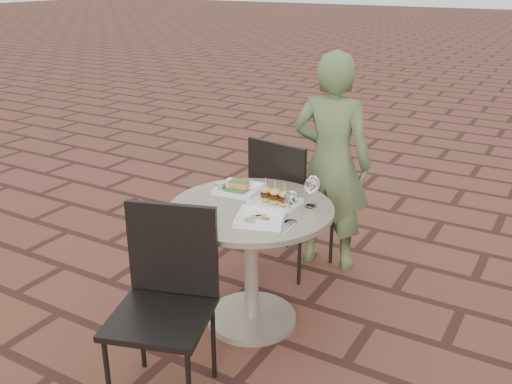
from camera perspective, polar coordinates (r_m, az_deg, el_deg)
The scene contains 13 objects.
ground at distance 3.29m, azimuth 1.95°, elevation -14.55°, with size 60.00×60.00×0.00m, color #592C23.
cafe_table at distance 3.20m, azimuth -0.47°, elevation -5.52°, with size 0.90×0.90×0.73m.
chair_far at distance 3.73m, azimuth 3.01°, elevation -0.33°, with size 0.51×0.51×0.93m.
chair_near at distance 2.72m, azimuth -8.95°, elevation -9.46°, with size 0.56×0.56×0.93m.
diner at distance 3.80m, azimuth 7.54°, elevation 2.89°, with size 0.54×0.35×1.47m, color #4E5F34.
plate_salmon at distance 3.30m, azimuth -1.71°, elevation 0.39°, with size 0.27×0.27×0.07m.
plate_sliders at distance 3.09m, azimuth 1.88°, elevation -0.78°, with size 0.25×0.25×0.15m.
plate_tuna at distance 2.92m, azimuth 0.45°, elevation -2.59°, with size 0.31×0.31×0.03m.
wine_glass_right at distance 2.86m, azimuth 3.55°, elevation -0.81°, with size 0.07×0.07×0.17m.
wine_glass_mid at distance 3.06m, azimuth 5.48°, elevation 0.54°, with size 0.07×0.07×0.16m.
wine_glass_far at distance 3.08m, azimuth 5.73°, elevation 0.76°, with size 0.07×0.07×0.17m.
steel_ramekin at distance 3.32m, azimuth -3.57°, elevation 0.58°, with size 0.06×0.06×0.05m, color silver.
cutlery_set at distance 2.84m, azimuth 3.00°, elevation -3.57°, with size 0.08×0.18×0.00m, color silver, non-canonical shape.
Camera 1 is at (1.25, -2.35, 1.93)m, focal length 40.00 mm.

